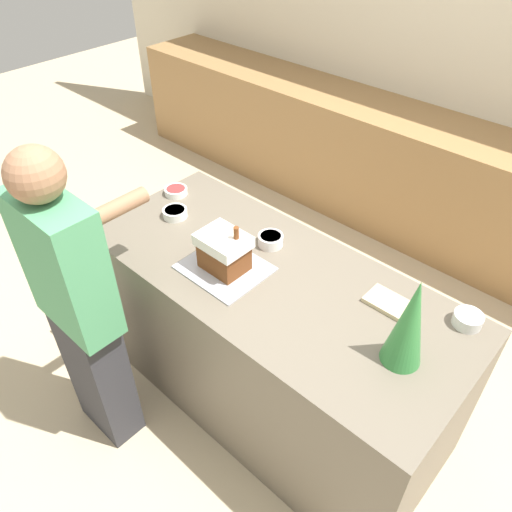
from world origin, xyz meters
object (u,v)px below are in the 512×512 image
at_px(person, 80,310).
at_px(candy_bowl_beside_tree, 271,240).
at_px(candy_bowl_far_right, 175,213).
at_px(cookbook, 389,303).
at_px(candy_bowl_behind_tray, 468,319).
at_px(gingerbread_house, 224,251).
at_px(decorative_tree, 410,323).
at_px(baking_tray, 225,268).
at_px(candy_bowl_near_tray_right, 176,191).

bearing_deg(person, candy_bowl_beside_tree, 66.99).
distance_m(candy_bowl_far_right, cookbook, 1.17).
height_order(candy_bowl_beside_tree, candy_bowl_behind_tray, candy_bowl_beside_tree).
height_order(gingerbread_house, candy_bowl_behind_tray, gingerbread_house).
height_order(decorative_tree, candy_bowl_beside_tree, decorative_tree).
distance_m(baking_tray, person, 0.66).
bearing_deg(candy_bowl_behind_tray, person, -142.33).
bearing_deg(candy_bowl_behind_tray, cookbook, -158.22).
distance_m(candy_bowl_behind_tray, person, 1.62).
relative_size(decorative_tree, person, 0.24).
bearing_deg(gingerbread_house, candy_bowl_behind_tray, 23.64).
bearing_deg(decorative_tree, candy_bowl_behind_tray, 72.13).
relative_size(candy_bowl_near_tray_right, cookbook, 0.65).
distance_m(candy_bowl_near_tray_right, cookbook, 1.32).
relative_size(cookbook, person, 0.12).
bearing_deg(candy_bowl_far_right, gingerbread_house, -13.45).
height_order(candy_bowl_far_right, candy_bowl_near_tray_right, candy_bowl_far_right).
bearing_deg(candy_bowl_beside_tree, decorative_tree, -13.06).
relative_size(gingerbread_house, candy_bowl_behind_tray, 2.03).
bearing_deg(cookbook, decorative_tree, -50.76).
height_order(gingerbread_house, person, person).
height_order(candy_bowl_near_tray_right, person, person).
bearing_deg(person, baking_tray, 60.56).
bearing_deg(candy_bowl_near_tray_right, cookbook, 2.03).
xyz_separation_m(gingerbread_house, person, (-0.32, -0.57, -0.16)).
bearing_deg(candy_bowl_beside_tree, candy_bowl_behind_tray, 9.03).
distance_m(candy_bowl_far_right, candy_bowl_behind_tray, 1.47).
bearing_deg(candy_bowl_near_tray_right, gingerbread_house, -21.85).
xyz_separation_m(candy_bowl_near_tray_right, cookbook, (1.31, 0.05, -0.01)).
relative_size(baking_tray, decorative_tree, 0.94).
bearing_deg(decorative_tree, gingerbread_house, -174.33).
xyz_separation_m(candy_bowl_behind_tray, cookbook, (-0.29, -0.12, -0.02)).
relative_size(baking_tray, candy_bowl_behind_tray, 3.17).
distance_m(decorative_tree, candy_bowl_beside_tree, 0.85).
bearing_deg(baking_tray, candy_bowl_beside_tree, 82.33).
bearing_deg(candy_bowl_near_tray_right, candy_bowl_behind_tray, 5.76).
bearing_deg(candy_bowl_far_right, candy_bowl_near_tray_right, 138.48).
bearing_deg(candy_bowl_far_right, person, -76.72).
bearing_deg(baking_tray, person, -119.44).
xyz_separation_m(candy_bowl_far_right, candy_bowl_near_tray_right, (-0.16, 0.14, -0.00)).
relative_size(decorative_tree, candy_bowl_near_tray_right, 3.12).
bearing_deg(candy_bowl_behind_tray, candy_bowl_near_tray_right, -174.24).
xyz_separation_m(baking_tray, candy_bowl_far_right, (-0.48, 0.12, 0.02)).
xyz_separation_m(candy_bowl_beside_tree, cookbook, (0.63, 0.03, -0.02)).
xyz_separation_m(gingerbread_house, decorative_tree, (0.85, 0.08, 0.09)).
height_order(gingerbread_house, candy_bowl_near_tray_right, gingerbread_house).
distance_m(gingerbread_house, candy_bowl_beside_tree, 0.28).
height_order(decorative_tree, person, person).
distance_m(candy_bowl_beside_tree, person, 0.92).
xyz_separation_m(candy_bowl_beside_tree, person, (-0.36, -0.84, -0.09)).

